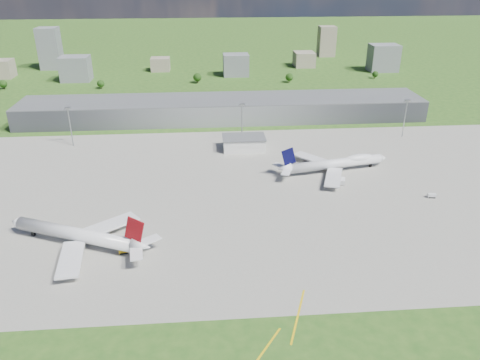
{
  "coord_description": "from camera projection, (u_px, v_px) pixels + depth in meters",
  "views": [
    {
      "loc": [
        -14.47,
        -176.99,
        109.52
      ],
      "look_at": [
        2.42,
        35.38,
        9.0
      ],
      "focal_mm": 35.0,
      "sensor_mm": 36.0,
      "label": 1
    }
  ],
  "objects": [
    {
      "name": "tree_far_e",
      "position": [
        375.0,
        74.0,
        473.81
      ],
      "size": [
        6.3,
        6.3,
        7.7
      ],
      "color": "#382314",
      "rests_on": "ground"
    },
    {
      "name": "bldg_tall_w",
      "position": [
        50.0,
        48.0,
        509.6
      ],
      "size": [
        22.0,
        20.0,
        44.0
      ],
      "primitive_type": "cube",
      "color": "slate",
      "rests_on": "ground"
    },
    {
      "name": "bldg_ce",
      "position": [
        304.0,
        59.0,
        526.63
      ],
      "size": [
        22.0,
        24.0,
        16.0
      ],
      "primitive_type": "cube",
      "color": "gray",
      "rests_on": "ground"
    },
    {
      "name": "apron",
      "position": [
        254.0,
        191.0,
        244.09
      ],
      "size": [
        360.0,
        190.0,
        0.08
      ],
      "primitive_type": "cube",
      "color": "gray",
      "rests_on": "ground"
    },
    {
      "name": "bldg_e",
      "position": [
        383.0,
        58.0,
        502.76
      ],
      "size": [
        30.0,
        22.0,
        28.0
      ],
      "primitive_type": "cube",
      "color": "slate",
      "rests_on": "ground"
    },
    {
      "name": "mast_west",
      "position": [
        69.0,
        120.0,
        296.29
      ],
      "size": [
        3.5,
        2.0,
        25.9
      ],
      "color": "gray",
      "rests_on": "ground"
    },
    {
      "name": "bldg_cw",
      "position": [
        160.0,
        64.0,
        506.57
      ],
      "size": [
        20.0,
        18.0,
        14.0
      ],
      "primitive_type": "cube",
      "color": "gray",
      "rests_on": "ground"
    },
    {
      "name": "bldg_c",
      "position": [
        236.0,
        65.0,
        483.55
      ],
      "size": [
        26.0,
        20.0,
        22.0
      ],
      "primitive_type": "cube",
      "color": "slate",
      "rests_on": "ground"
    },
    {
      "name": "tug_yellow",
      "position": [
        124.0,
        251.0,
        192.3
      ],
      "size": [
        4.26,
        2.96,
        1.91
      ],
      "rotation": [
        0.0,
        0.0,
        0.2
      ],
      "color": "#CF9D0C",
      "rests_on": "ground"
    },
    {
      "name": "bldg_far_w",
      "position": [
        1.0,
        69.0,
        476.22
      ],
      "size": [
        24.0,
        20.0,
        18.0
      ],
      "primitive_type": "cube",
      "color": "gray",
      "rests_on": "ground"
    },
    {
      "name": "tree_w",
      "position": [
        101.0,
        84.0,
        436.28
      ],
      "size": [
        6.75,
        6.75,
        8.25
      ],
      "color": "#382314",
      "rests_on": "ground"
    },
    {
      "name": "tree_e",
      "position": [
        289.0,
        77.0,
        457.92
      ],
      "size": [
        7.65,
        7.65,
        9.35
      ],
      "color": "#382314",
      "rests_on": "ground"
    },
    {
      "name": "bldg_tall_e",
      "position": [
        327.0,
        41.0,
        579.32
      ],
      "size": [
        20.0,
        18.0,
        36.0
      ],
      "primitive_type": "cube",
      "color": "gray",
      "rests_on": "ground"
    },
    {
      "name": "ground",
      "position": [
        224.0,
        125.0,
        342.56
      ],
      "size": [
        1400.0,
        1400.0,
        0.0
      ],
      "primitive_type": "plane",
      "color": "#2A571B",
      "rests_on": "ground"
    },
    {
      "name": "airliner_red_twin",
      "position": [
        80.0,
        236.0,
        195.55
      ],
      "size": [
        65.18,
        49.18,
        18.86
      ],
      "rotation": [
        0.0,
        0.0,
        2.73
      ],
      "color": "white",
      "rests_on": "ground"
    },
    {
      "name": "van_white_far",
      "position": [
        432.0,
        196.0,
        237.1
      ],
      "size": [
        4.29,
        2.41,
        2.17
      ],
      "rotation": [
        0.0,
        0.0,
        -0.12
      ],
      "color": "silver",
      "rests_on": "ground"
    },
    {
      "name": "ops_building",
      "position": [
        244.0,
        143.0,
        296.5
      ],
      "size": [
        26.0,
        16.0,
        8.0
      ],
      "primitive_type": "cube",
      "color": "silver",
      "rests_on": "ground"
    },
    {
      "name": "mast_center",
      "position": [
        242.0,
        116.0,
        304.17
      ],
      "size": [
        3.5,
        2.0,
        25.9
      ],
      "color": "gray",
      "rests_on": "ground"
    },
    {
      "name": "tree_c",
      "position": [
        197.0,
        77.0,
        455.84
      ],
      "size": [
        8.1,
        8.1,
        9.9
      ],
      "color": "#382314",
      "rests_on": "ground"
    },
    {
      "name": "airliner_blue_quad",
      "position": [
        336.0,
        163.0,
        265.13
      ],
      "size": [
        66.73,
        51.67,
        17.53
      ],
      "rotation": [
        0.0,
        0.0,
        0.2
      ],
      "color": "white",
      "rests_on": "ground"
    },
    {
      "name": "terminal",
      "position": [
        223.0,
        109.0,
        352.89
      ],
      "size": [
        300.0,
        42.0,
        15.0
      ],
      "primitive_type": "cube",
      "color": "gray",
      "rests_on": "ground"
    },
    {
      "name": "tree_far_w",
      "position": [
        3.0,
        84.0,
        434.2
      ],
      "size": [
        7.2,
        7.2,
        8.8
      ],
      "color": "#382314",
      "rests_on": "ground"
    },
    {
      "name": "mast_east",
      "position": [
        406.0,
        112.0,
        312.06
      ],
      "size": [
        3.5,
        2.0,
        25.9
      ],
      "color": "gray",
      "rests_on": "ground"
    },
    {
      "name": "bldg_w",
      "position": [
        76.0,
        69.0,
        462.64
      ],
      "size": [
        28.0,
        22.0,
        24.0
      ],
      "primitive_type": "cube",
      "color": "slate",
      "rests_on": "ground"
    },
    {
      "name": "van_white_near",
      "position": [
        343.0,
        181.0,
        251.61
      ],
      "size": [
        4.07,
        6.16,
        2.85
      ],
      "rotation": [
        0.0,
        0.0,
        1.27
      ],
      "color": "silver",
      "rests_on": "ground"
    }
  ]
}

